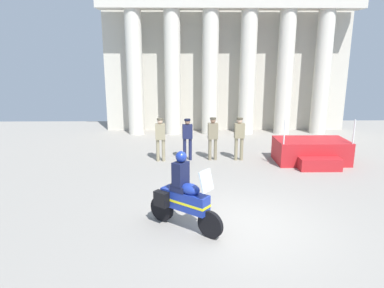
{
  "coord_description": "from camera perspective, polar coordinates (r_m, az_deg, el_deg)",
  "views": [
    {
      "loc": [
        -1.32,
        -7.9,
        4.02
      ],
      "look_at": [
        -1.14,
        2.59,
        1.37
      ],
      "focal_mm": 32.92,
      "sensor_mm": 36.0,
      "label": 1
    }
  ],
  "objects": [
    {
      "name": "ground_plane",
      "position": [
        8.96,
        7.77,
        -12.63
      ],
      "size": [
        28.0,
        28.0,
        0.0
      ],
      "primitive_type": "plane",
      "color": "gray"
    },
    {
      "name": "colonnade_backdrop",
      "position": [
        18.84,
        5.86,
        12.85
      ],
      "size": [
        13.05,
        1.67,
        6.75
      ],
      "color": "beige",
      "rests_on": "ground_plane"
    },
    {
      "name": "reviewing_stand",
      "position": [
        14.25,
        18.79,
        -1.22
      ],
      "size": [
        2.69,
        2.02,
        1.79
      ],
      "color": "#B21E23",
      "rests_on": "ground_plane"
    },
    {
      "name": "officer_in_row_0",
      "position": [
        13.6,
        -5.15,
        1.28
      ],
      "size": [
        0.4,
        0.25,
        1.7
      ],
      "rotation": [
        0.0,
        0.0,
        3.23
      ],
      "color": "gray",
      "rests_on": "ground_plane"
    },
    {
      "name": "officer_in_row_1",
      "position": [
        13.7,
        -0.75,
        1.3
      ],
      "size": [
        0.4,
        0.25,
        1.64
      ],
      "rotation": [
        0.0,
        0.0,
        3.23
      ],
      "color": "#191E42",
      "rests_on": "ground_plane"
    },
    {
      "name": "officer_in_row_2",
      "position": [
        13.74,
        3.39,
        1.43
      ],
      "size": [
        0.4,
        0.25,
        1.69
      ],
      "rotation": [
        0.0,
        0.0,
        3.23
      ],
      "color": "#7A7056",
      "rests_on": "ground_plane"
    },
    {
      "name": "officer_in_row_3",
      "position": [
        13.8,
        7.66,
        1.4
      ],
      "size": [
        0.4,
        0.25,
        1.69
      ],
      "rotation": [
        0.0,
        0.0,
        3.23
      ],
      "color": "#847A5B",
      "rests_on": "ground_plane"
    },
    {
      "name": "motorcycle_with_rider",
      "position": [
        8.36,
        -1.57,
        -8.54
      ],
      "size": [
        1.73,
        1.37,
        1.9
      ],
      "rotation": [
        0.0,
        0.0,
        -0.66
      ],
      "color": "black",
      "rests_on": "ground_plane"
    }
  ]
}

